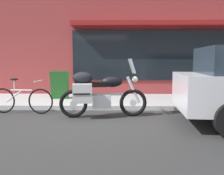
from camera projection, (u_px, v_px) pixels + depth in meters
The scene contains 4 objects.
ground_plane at pixel (82, 120), 5.66m from camera, with size 80.00×80.00×0.00m, color #313131.
touring_motorcycle at pixel (98, 92), 5.83m from camera, with size 2.12×0.81×1.42m.
parked_bicycle at pixel (21, 100), 6.30m from camera, with size 1.67×0.48×0.92m.
sandwich_board_sign at pixel (60, 85), 7.92m from camera, with size 0.55×0.41×0.90m.
Camera 1 is at (0.82, -5.52, 1.38)m, focal length 39.11 mm.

